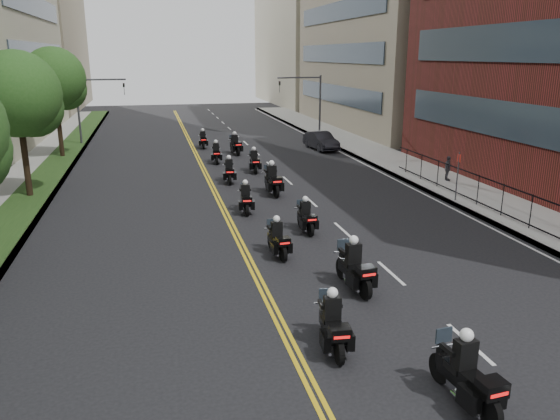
# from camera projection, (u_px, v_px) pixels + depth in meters

# --- Properties ---
(sidewalk_right) EXTENTS (4.00, 90.00, 0.15)m
(sidewalk_right) POSITION_uv_depth(u_px,v_px,m) (420.00, 172.00, 35.13)
(sidewalk_right) COLOR gray
(sidewalk_right) RESTS_ON ground
(sidewalk_left) EXTENTS (4.00, 90.00, 0.15)m
(sidewalk_left) POSITION_uv_depth(u_px,v_px,m) (18.00, 193.00, 29.83)
(sidewalk_left) COLOR gray
(sidewalk_left) RESTS_ON ground
(grass_strip) EXTENTS (2.00, 90.00, 0.04)m
(grass_strip) POSITION_uv_depth(u_px,v_px,m) (34.00, 191.00, 29.98)
(grass_strip) COLOR #1D3B15
(grass_strip) RESTS_ON sidewalk_left
(building_right_far) EXTENTS (15.00, 28.00, 26.00)m
(building_right_far) POSITION_uv_depth(u_px,v_px,m) (320.00, 16.00, 83.27)
(building_right_far) COLOR #ABA58A
(building_right_far) RESTS_ON ground
(building_left_far) EXTENTS (16.00, 28.00, 26.00)m
(building_left_far) POSITION_uv_depth(u_px,v_px,m) (12.00, 11.00, 73.67)
(building_left_far) COLOR gray
(building_left_far) RESTS_ON ground
(iron_fence) EXTENTS (0.05, 28.00, 1.50)m
(iron_fence) POSITION_uv_depth(u_px,v_px,m) (547.00, 218.00, 22.51)
(iron_fence) COLOR black
(iron_fence) RESTS_ON sidewalk_right
(traffic_signal_right) EXTENTS (4.09, 0.20, 5.60)m
(traffic_signal_right) POSITION_uv_depth(u_px,v_px,m) (310.00, 97.00, 49.50)
(traffic_signal_right) COLOR #3F3F44
(traffic_signal_right) RESTS_ON ground
(traffic_signal_left) EXTENTS (4.09, 0.20, 5.60)m
(traffic_signal_left) POSITION_uv_depth(u_px,v_px,m) (90.00, 101.00, 45.29)
(traffic_signal_left) COLOR #3F3F44
(traffic_signal_left) RESTS_ON ground
(motorcycle_1) EXTENTS (0.67, 2.41, 1.78)m
(motorcycle_1) POSITION_uv_depth(u_px,v_px,m) (467.00, 377.00, 11.78)
(motorcycle_1) COLOR black
(motorcycle_1) RESTS_ON ground
(motorcycle_2) EXTENTS (0.62, 2.27, 1.67)m
(motorcycle_2) POSITION_uv_depth(u_px,v_px,m) (333.00, 326.00, 14.07)
(motorcycle_2) COLOR black
(motorcycle_2) RESTS_ON ground
(motorcycle_3) EXTENTS (0.66, 2.45, 1.81)m
(motorcycle_3) POSITION_uv_depth(u_px,v_px,m) (355.00, 269.00, 17.65)
(motorcycle_3) COLOR black
(motorcycle_3) RESTS_ON ground
(motorcycle_4) EXTENTS (0.57, 2.11, 1.56)m
(motorcycle_4) POSITION_uv_depth(u_px,v_px,m) (278.00, 240.00, 20.68)
(motorcycle_4) COLOR black
(motorcycle_4) RESTS_ON ground
(motorcycle_5) EXTENTS (0.49, 2.11, 1.56)m
(motorcycle_5) POSITION_uv_depth(u_px,v_px,m) (306.00, 218.00, 23.50)
(motorcycle_5) COLOR black
(motorcycle_5) RESTS_ON ground
(motorcycle_6) EXTENTS (0.59, 2.16, 1.59)m
(motorcycle_6) POSITION_uv_depth(u_px,v_px,m) (246.00, 200.00, 26.40)
(motorcycle_6) COLOR black
(motorcycle_6) RESTS_ON ground
(motorcycle_7) EXTENTS (0.60, 2.54, 1.87)m
(motorcycle_7) POSITION_uv_depth(u_px,v_px,m) (272.00, 181.00, 29.75)
(motorcycle_7) COLOR black
(motorcycle_7) RESTS_ON ground
(motorcycle_8) EXTENTS (0.60, 2.24, 1.65)m
(motorcycle_8) POSITION_uv_depth(u_px,v_px,m) (229.00, 172.00, 32.54)
(motorcycle_8) COLOR black
(motorcycle_8) RESTS_ON ground
(motorcycle_9) EXTENTS (0.55, 2.23, 1.64)m
(motorcycle_9) POSITION_uv_depth(u_px,v_px,m) (254.00, 162.00, 35.48)
(motorcycle_9) COLOR black
(motorcycle_9) RESTS_ON ground
(motorcycle_10) EXTENTS (0.57, 2.21, 1.63)m
(motorcycle_10) POSITION_uv_depth(u_px,v_px,m) (216.00, 154.00, 38.46)
(motorcycle_10) COLOR black
(motorcycle_10) RESTS_ON ground
(motorcycle_11) EXTENTS (0.68, 2.36, 1.75)m
(motorcycle_11) POSITION_uv_depth(u_px,v_px,m) (235.00, 145.00, 41.78)
(motorcycle_11) COLOR black
(motorcycle_11) RESTS_ON ground
(motorcycle_12) EXTENTS (0.51, 2.17, 1.60)m
(motorcycle_12) POSITION_uv_depth(u_px,v_px,m) (203.00, 140.00, 44.60)
(motorcycle_12) COLOR black
(motorcycle_12) RESTS_ON ground
(parked_sedan) EXTENTS (1.96, 4.44, 1.42)m
(parked_sedan) POSITION_uv_depth(u_px,v_px,m) (321.00, 141.00, 43.89)
(parked_sedan) COLOR black
(parked_sedan) RESTS_ON ground
(pedestrian_c) EXTENTS (0.52, 0.91, 1.46)m
(pedestrian_c) POSITION_uv_depth(u_px,v_px,m) (448.00, 168.00, 32.38)
(pedestrian_c) COLOR #3E3C43
(pedestrian_c) RESTS_ON sidewalk_right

